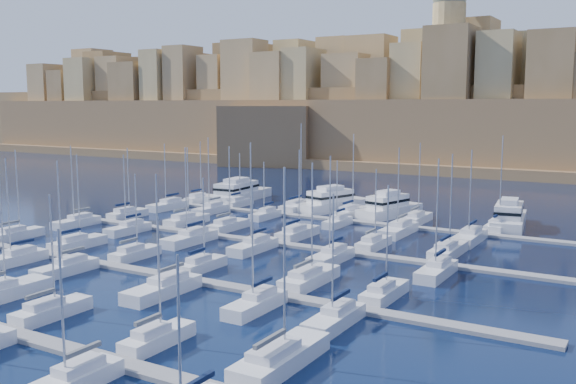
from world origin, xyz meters
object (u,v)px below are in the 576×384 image
Objects in this scene: motor_yacht_a at (238,193)px; motor_yacht_c at (389,207)px; motor_yacht_b at (332,202)px; sailboat_2 at (0,293)px; sailboat_4 at (157,338)px; motor_yacht_d at (509,217)px.

motor_yacht_a and motor_yacht_c have the same top height.
motor_yacht_b is (23.25, -1.38, -0.00)m from motor_yacht_a.
sailboat_2 is at bearing -74.96° from motor_yacht_a.
sailboat_4 reaches higher than motor_yacht_b.
motor_yacht_a is at bearing 105.04° from sailboat_2.
motor_yacht_d is at bearing 78.61° from sailboat_4.
sailboat_4 is 0.74× the size of motor_yacht_c.
motor_yacht_c is 21.19m from motor_yacht_d.
motor_yacht_b is (-18.96, 70.63, 1.02)m from sailboat_4.
motor_yacht_a is 56.46m from motor_yacht_d.
motor_yacht_c is at bearing 76.60° from sailboat_2.
motor_yacht_c is (16.32, 68.51, 0.95)m from sailboat_2.
motor_yacht_b is (4.31, 69.12, 0.95)m from sailboat_2.
motor_yacht_a is 23.29m from motor_yacht_b.
sailboat_2 is at bearing 176.29° from sailboat_4.
motor_yacht_b is at bearing -3.39° from motor_yacht_a.
sailboat_4 is at bearing -101.39° from motor_yacht_d.
motor_yacht_d is (33.19, 0.02, 0.00)m from motor_yacht_b.
motor_yacht_d is at bearing 1.71° from motor_yacht_c.
sailboat_4 is 0.59× the size of motor_yacht_a.
motor_yacht_c is at bearing -178.29° from motor_yacht_d.
motor_yacht_c is at bearing -2.92° from motor_yacht_b.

